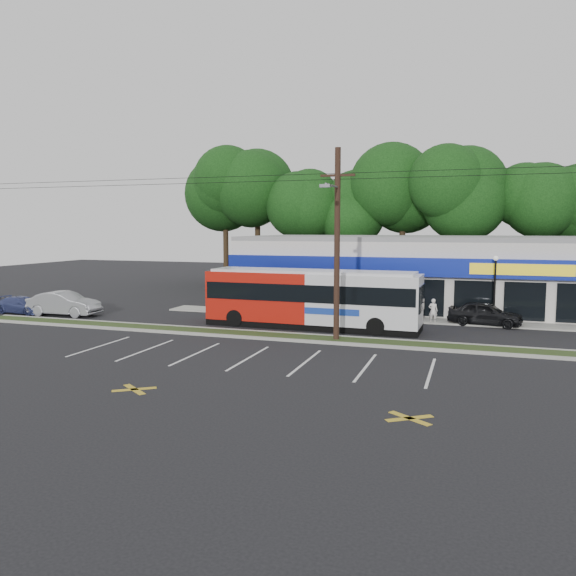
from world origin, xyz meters
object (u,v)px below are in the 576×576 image
Objects in this scene: car_dark at (485,314)px; car_blue at (22,305)px; car_silver at (64,304)px; lamp_post at (495,282)px; metrobus at (312,297)px; pedestrian_a at (433,311)px; pedestrian_b at (349,307)px; utility_pole at (334,238)px.

car_dark is 30.91m from car_blue.
car_silver is 1.22× the size of car_blue.
metrobus is at bearing -157.43° from lamp_post.
car_silver reaches higher than pedestrian_a.
lamp_post is 0.86× the size of car_silver.
pedestrian_b is (18.75, 4.39, 0.04)m from car_silver.
utility_pole is 5.51m from metrobus.
car_silver is (-19.38, 2.68, -4.60)m from utility_pole.
pedestrian_b is (-8.80, -0.80, -1.82)m from lamp_post.
car_dark is 8.32m from pedestrian_b.
car_silver is 2.91× the size of pedestrian_b.
utility_pole is 11.76× the size of lamp_post.
car_blue is 2.63× the size of pedestrian_a.
utility_pole is 29.44× the size of pedestrian_b.
metrobus is at bearing 121.37° from utility_pole.
pedestrian_b is at bearing -74.08° from car_blue.
car_silver is 3.21× the size of pedestrian_a.
car_silver is 19.25m from pedestrian_b.
car_silver is 24.46m from pedestrian_a.
car_silver is at bearing 45.75° from pedestrian_b.
lamp_post is at bearing -82.22° from car_silver.
pedestrian_b reaches higher than car_silver.
metrobus is 17.25m from car_silver.
pedestrian_a is (-3.58, -0.35, -1.90)m from lamp_post.
car_blue is (-20.65, -1.00, -1.24)m from metrobus.
car_dark is 0.88× the size of car_silver.
car_blue is at bearing -175.95° from metrobus.
car_silver is at bearing 16.22° from pedestrian_a.
car_dark is 1.07× the size of car_blue.
car_blue is 2.39× the size of pedestrian_b.
metrobus is at bearing -89.93° from car_silver.
metrobus is 2.97× the size of car_dark.
pedestrian_b is at bearing 95.12° from utility_pole.
utility_pole is at bearing -136.05° from lamp_post.
pedestrian_a reaches higher than car_dark.
metrobus is at bearing 35.08° from pedestrian_a.
pedestrian_a is at bearing -81.47° from car_silver.
utility_pole reaches higher than lamp_post.
car_silver is (-17.20, -0.89, -1.01)m from metrobus.
lamp_post reaches higher than pedestrian_b.
car_silver is at bearing 109.72° from car_dark.
utility_pole reaches higher than pedestrian_a.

